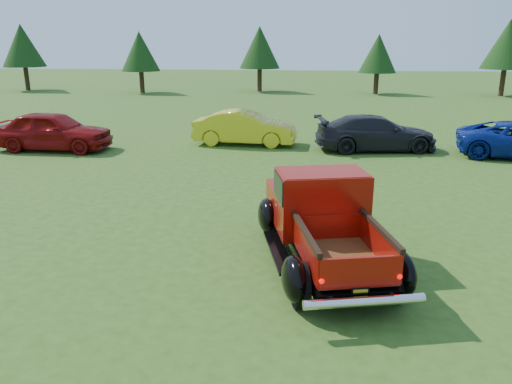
% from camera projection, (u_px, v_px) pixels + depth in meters
% --- Properties ---
extents(ground, '(120.00, 120.00, 0.00)m').
position_uv_depth(ground, '(256.00, 243.00, 10.18)').
color(ground, '#2F4C15').
rests_on(ground, ground).
extents(tree_far_west, '(3.33, 3.33, 5.20)m').
position_uv_depth(tree_far_west, '(23.00, 46.00, 39.89)').
color(tree_far_west, '#332114').
rests_on(tree_far_west, ground).
extents(tree_west, '(2.94, 2.94, 4.60)m').
position_uv_depth(tree_west, '(140.00, 51.00, 38.05)').
color(tree_west, '#332114').
rests_on(tree_west, ground).
extents(tree_mid_left, '(3.20, 3.20, 5.00)m').
position_uv_depth(tree_mid_left, '(260.00, 48.00, 38.97)').
color(tree_mid_left, '#332114').
rests_on(tree_mid_left, ground).
extents(tree_mid_right, '(2.82, 2.82, 4.40)m').
position_uv_depth(tree_mid_right, '(378.00, 54.00, 37.23)').
color(tree_mid_right, '#332114').
rests_on(tree_mid_right, ground).
extents(tree_east, '(3.46, 3.46, 5.40)m').
position_uv_depth(tree_east, '(508.00, 44.00, 35.65)').
color(tree_east, '#332114').
rests_on(tree_east, ground).
extents(pickup_truck, '(2.95, 4.79, 1.68)m').
position_uv_depth(pickup_truck, '(320.00, 217.00, 9.38)').
color(pickup_truck, black).
rests_on(pickup_truck, ground).
extents(show_car_red, '(4.32, 1.81, 1.46)m').
position_uv_depth(show_car_red, '(53.00, 131.00, 18.60)').
color(show_car_red, maroon).
rests_on(show_car_red, ground).
extents(show_car_yellow, '(4.10, 1.64, 1.33)m').
position_uv_depth(show_car_yellow, '(245.00, 128.00, 19.61)').
color(show_car_yellow, gold).
rests_on(show_car_yellow, ground).
extents(show_car_grey, '(4.70, 2.48, 1.30)m').
position_uv_depth(show_car_grey, '(376.00, 133.00, 18.61)').
color(show_car_grey, black).
rests_on(show_car_grey, ground).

